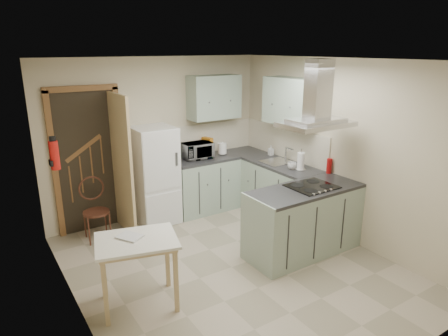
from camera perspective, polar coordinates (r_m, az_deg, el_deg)
floor at (r=5.13m, az=1.11°, el=-13.97°), size 4.20×4.20×0.00m
ceiling at (r=4.40m, az=1.29°, el=15.18°), size 4.20×4.20×0.00m
back_wall at (r=6.40m, az=-9.49°, el=4.21°), size 3.60×0.00×3.60m
left_wall at (r=3.95m, az=-21.02°, el=-4.79°), size 0.00×4.20×4.20m
right_wall at (r=5.79m, az=16.10°, el=2.42°), size 0.00×4.20×4.20m
doorway at (r=6.08m, az=-18.78°, el=0.90°), size 1.10×0.12×2.10m
fridge at (r=6.19m, az=-9.83°, el=-1.05°), size 0.60×0.60×1.50m
counter_back at (r=6.65m, az=-2.90°, el=-2.28°), size 1.08×0.60×0.90m
counter_right at (r=6.58m, az=6.43°, el=-2.57°), size 0.60×1.95×0.90m
splashback at (r=6.84m, az=-2.03°, el=4.39°), size 1.68×0.02×0.50m
wall_cabinet_back at (r=6.58m, az=-1.43°, el=10.08°), size 0.85×0.35×0.70m
wall_cabinet_right at (r=6.13m, az=9.43°, el=9.36°), size 0.35×0.90×0.70m
peninsula at (r=5.39m, az=11.36°, el=-7.34°), size 1.55×0.65×0.90m
hob at (r=5.29m, az=12.43°, el=-2.56°), size 0.58×0.50×0.01m
extractor_hood at (r=5.08m, az=13.00°, el=6.13°), size 0.90×0.55×0.10m
sink at (r=6.31m, az=7.57°, el=0.89°), size 0.45×0.40×0.01m
fire_extinguisher at (r=4.73m, az=-23.07°, el=1.68°), size 0.10×0.10×0.32m
drop_leaf_table at (r=4.39m, az=-12.11°, el=-14.37°), size 0.94×0.80×0.76m
bentwood_chair at (r=5.91m, az=-17.79°, el=-6.05°), size 0.39×0.39×0.82m
microwave at (r=6.45m, az=-3.83°, el=2.49°), size 0.48×0.34×0.26m
kettle at (r=6.67m, az=-0.25°, el=2.82°), size 0.17×0.17×0.21m
cereal_box at (r=6.66m, az=-2.39°, el=3.14°), size 0.13×0.21×0.29m
soap_bottle at (r=6.69m, az=6.72°, el=2.52°), size 0.08×0.09×0.17m
paper_towel at (r=5.94m, az=10.91°, el=0.99°), size 0.13×0.13×0.27m
cup at (r=5.97m, az=9.68°, el=0.31°), size 0.16×0.16×0.10m
red_bottle at (r=5.88m, az=14.79°, el=0.29°), size 0.09×0.09×0.21m
book at (r=4.18m, az=-14.16°, el=-9.42°), size 0.28×0.30×0.11m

